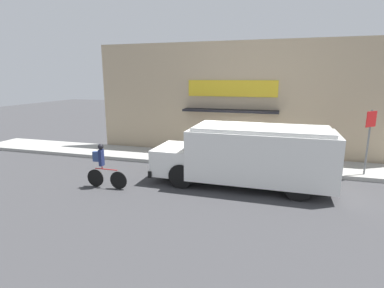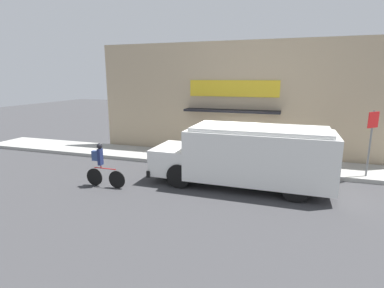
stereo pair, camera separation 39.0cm
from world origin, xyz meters
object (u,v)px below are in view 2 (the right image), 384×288
Objects in this scene: cyclist at (102,166)px; trash_bin at (208,148)px; stop_sign_post at (372,133)px; school_bus at (248,155)px.

trash_bin is at bearing 60.78° from cyclist.
stop_sign_post reaches higher than cyclist.
trash_bin is at bearing 127.12° from school_bus.
school_bus is at bearing -53.33° from trash_bin.
stop_sign_post is 6.88m from trash_bin.
stop_sign_post is at bearing -9.02° from trash_bin.
school_bus is 4.86m from stop_sign_post.
stop_sign_post is (9.34, 3.78, 1.09)m from cyclist.
cyclist is at bearing -118.97° from trash_bin.
cyclist is 10.13m from stop_sign_post.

